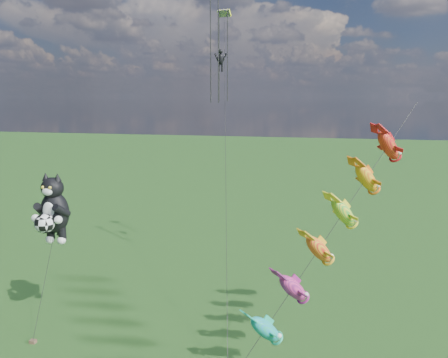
# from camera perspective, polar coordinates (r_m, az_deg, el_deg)

# --- Properties ---
(cat_kite_rig) EXTENTS (2.23, 4.02, 10.68)m
(cat_kite_rig) POSITION_cam_1_polar(r_m,az_deg,el_deg) (31.45, -21.48, -3.70)
(cat_kite_rig) COLOR brown
(cat_kite_rig) RESTS_ON ground
(fish_windsock_rig) EXTENTS (11.00, 11.73, 15.35)m
(fish_windsock_rig) POSITION_cam_1_polar(r_m,az_deg,el_deg) (23.92, 13.78, -6.66)
(fish_windsock_rig) COLOR brown
(fish_windsock_rig) RESTS_ON ground
(parafoil_rig) EXTENTS (4.71, 17.09, 23.93)m
(parafoil_rig) POSITION_cam_1_polar(r_m,az_deg,el_deg) (36.61, -0.45, 15.88)
(parafoil_rig) COLOR brown
(parafoil_rig) RESTS_ON ground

